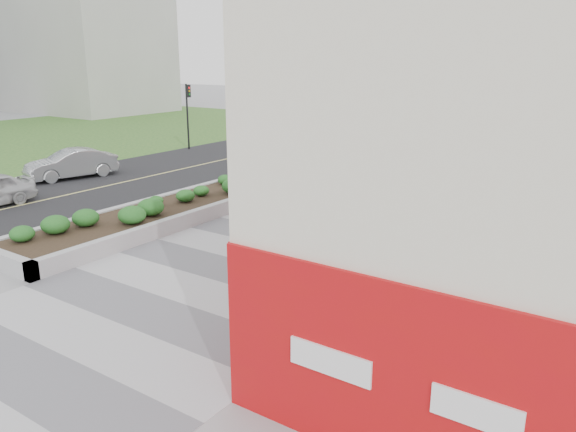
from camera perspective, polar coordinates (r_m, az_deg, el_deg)
name	(u,v)px	position (r m, az deg, el deg)	size (l,w,h in m)	color
ground	(190,293)	(14.98, -9.94, -7.70)	(160.00, 160.00, 0.00)	gray
walkway	(260,259)	(17.07, -2.91, -4.43)	(8.00, 36.00, 0.01)	#A8A8AD
building	(563,124)	(18.97, 26.15, 8.39)	(6.04, 24.08, 8.00)	beige
planter	(212,195)	(23.27, -7.75, 2.09)	(3.00, 18.00, 0.90)	#9E9EA0
street	(110,185)	(28.05, -17.65, 2.99)	(10.00, 40.00, 0.00)	black
traffic_signal_near	(312,114)	(32.21, 2.50, 10.30)	(0.33, 0.28, 4.20)	black
traffic_signal_far	(188,107)	(37.52, -10.14, 10.89)	(0.33, 0.28, 4.20)	black
distant_bldg_west_a	(76,6)	(67.80, -20.77, 19.32)	(18.00, 12.00, 22.00)	#ADAAA3
distant_bldg_north_l	(523,15)	(66.46, 22.79, 18.34)	(16.00, 12.00, 20.00)	#ADAAA3
manhole_cover	(273,263)	(16.79, -1.55, -4.78)	(0.44, 0.44, 0.01)	#595654
skateboarder	(312,224)	(18.29, 2.44, -0.82)	(0.48, 0.75, 1.31)	beige
car_silver	(71,164)	(30.25, -21.15, 4.97)	(1.53, 4.38, 1.44)	#9A9EA1
car_dark	(300,147)	(33.79, 1.21, 7.05)	(1.94, 4.77, 1.38)	black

